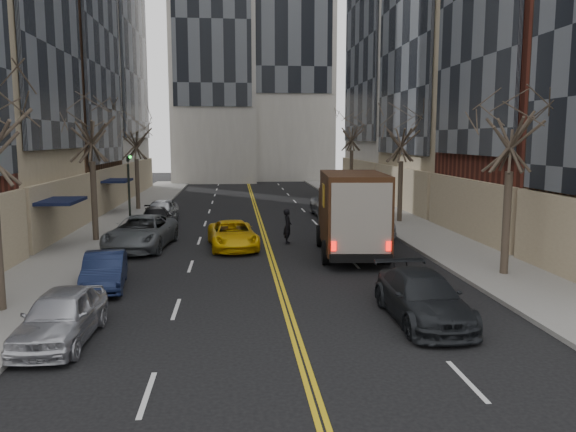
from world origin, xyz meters
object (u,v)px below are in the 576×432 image
ups_truck (352,214)px  observer_sedan (423,297)px  pedestrian (288,226)px  taxi (233,235)px

ups_truck → observer_sedan: size_ratio=1.47×
observer_sedan → pedestrian: 12.92m
ups_truck → observer_sedan: 9.44m
ups_truck → observer_sedan: (0.19, -9.36, -1.23)m
pedestrian → taxi: bearing=115.4°
observer_sedan → taxi: bearing=115.2°
observer_sedan → pedestrian: bearing=102.0°
observer_sedan → taxi: (-5.61, 11.61, -0.04)m
ups_truck → taxi: ups_truck is taller
observer_sedan → pedestrian: pedestrian is taller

